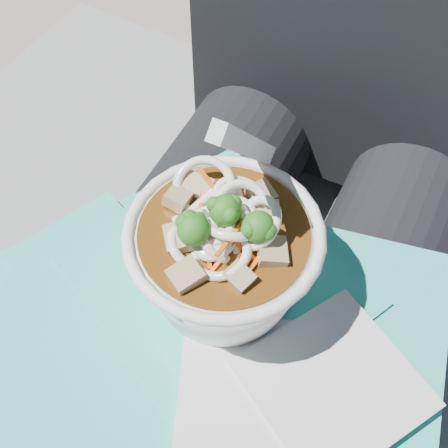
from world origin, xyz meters
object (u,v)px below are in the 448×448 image
at_px(stone_ledge, 281,339).
at_px(person_body, 283,243).
at_px(lap, 241,331).
at_px(udon_bowl, 224,253).
at_px(plastic_bag, 193,340).

bearing_deg(stone_ledge, person_body, -90.00).
xyz_separation_m(lap, person_body, (0.00, 0.09, 0.02)).
xyz_separation_m(lap, udon_bowl, (-0.01, -0.01, 0.14)).
bearing_deg(person_body, udon_bowl, -96.80).
xyz_separation_m(stone_ledge, person_body, (0.00, -0.06, 0.33)).
height_order(plastic_bag, udon_bowl, udon_bowl).
height_order(lap, udon_bowl, udon_bowl).
xyz_separation_m(person_body, udon_bowl, (-0.01, -0.10, 0.12)).
xyz_separation_m(lap, plastic_bag, (-0.02, -0.06, 0.08)).
relative_size(plastic_bag, udon_bowl, 2.10).
height_order(person_body, plastic_bag, person_body).
bearing_deg(lap, udon_bowl, -138.95).
bearing_deg(person_body, lap, -90.00).
height_order(stone_ledge, udon_bowl, udon_bowl).
distance_m(lap, udon_bowl, 0.14).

